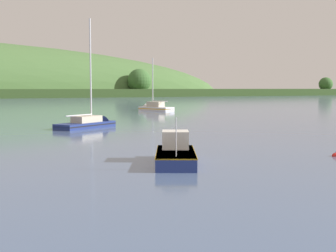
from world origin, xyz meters
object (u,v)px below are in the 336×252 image
at_px(sailboat_outer_reach, 92,125).
at_px(mooring_buoy_midchannel, 336,156).
at_px(fishing_boat_moored, 175,156).
at_px(sailboat_near_mooring, 153,109).

height_order(sailboat_outer_reach, mooring_buoy_midchannel, sailboat_outer_reach).
relative_size(fishing_boat_moored, mooring_buoy_midchannel, 11.44).
height_order(sailboat_near_mooring, mooring_buoy_midchannel, sailboat_near_mooring).
height_order(sailboat_near_mooring, fishing_boat_moored, sailboat_near_mooring).
bearing_deg(fishing_boat_moored, sailboat_near_mooring, 3.59).
bearing_deg(mooring_buoy_midchannel, sailboat_near_mooring, 74.17).
bearing_deg(mooring_buoy_midchannel, fishing_boat_moored, 162.36).
bearing_deg(fishing_boat_moored, sailboat_outer_reach, 21.66).
bearing_deg(sailboat_near_mooring, fishing_boat_moored, 133.31).
height_order(fishing_boat_moored, mooring_buoy_midchannel, fishing_boat_moored).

